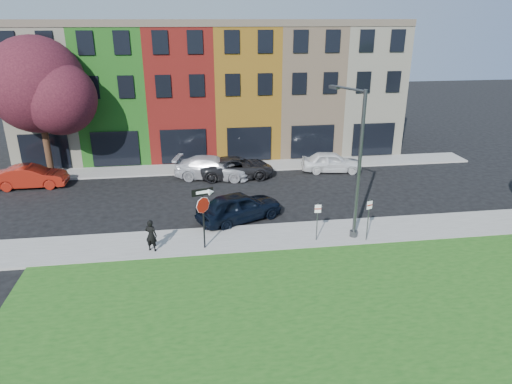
{
  "coord_description": "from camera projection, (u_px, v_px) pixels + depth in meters",
  "views": [
    {
      "loc": [
        -4.27,
        -17.72,
        10.63
      ],
      "look_at": [
        -1.19,
        4.0,
        2.2
      ],
      "focal_mm": 32.0,
      "sensor_mm": 36.0,
      "label": 1
    }
  ],
  "objects": [
    {
      "name": "sedan_near",
      "position": [
        239.0,
        207.0,
        25.24
      ],
      "size": [
        5.57,
        6.29,
        1.65
      ],
      "primitive_type": "imported",
      "rotation": [
        0.0,
        0.0,
        2.0
      ],
      "color": "black",
      "rests_on": "ground"
    },
    {
      "name": "parking_sign_a",
      "position": [
        317.0,
        217.0,
        22.54
      ],
      "size": [
        0.32,
        0.09,
        2.0
      ],
      "rotation": [
        0.0,
        0.0,
        -0.07
      ],
      "color": "#474A4C",
      "rests_on": "sidewalk_near"
    },
    {
      "name": "man",
      "position": [
        151.0,
        235.0,
        21.69
      ],
      "size": [
        0.85,
        0.79,
        1.6
      ],
      "primitive_type": "imported",
      "rotation": [
        0.0,
        0.0,
        2.76
      ],
      "color": "black",
      "rests_on": "sidewalk_near"
    },
    {
      "name": "stop_sign",
      "position": [
        203.0,
        206.0,
        21.45
      ],
      "size": [
        1.01,
        0.36,
        3.08
      ],
      "rotation": [
        0.0,
        0.0,
        0.31
      ],
      "color": "black",
      "rests_on": "sidewalk_near"
    },
    {
      "name": "ground",
      "position": [
        294.0,
        267.0,
        20.75
      ],
      "size": [
        120.0,
        120.0,
        0.0
      ],
      "primitive_type": "plane",
      "color": "black",
      "rests_on": "ground"
    },
    {
      "name": "sidewalk_near",
      "position": [
        319.0,
        234.0,
        23.76
      ],
      "size": [
        40.0,
        3.0,
        0.12
      ],
      "primitive_type": "cube",
      "color": "gray",
      "rests_on": "ground"
    },
    {
      "name": "parked_car_red",
      "position": [
        31.0,
        177.0,
        30.22
      ],
      "size": [
        1.68,
        4.57,
        1.49
      ],
      "primitive_type": "imported",
      "rotation": [
        0.0,
        0.0,
        1.58
      ],
      "color": "maroon",
      "rests_on": "ground"
    },
    {
      "name": "street_lamp",
      "position": [
        356.0,
        165.0,
        22.23
      ],
      "size": [
        1.31,
        2.41,
        7.44
      ],
      "rotation": [
        0.0,
        0.0,
        0.43
      ],
      "color": "#474A4C",
      "rests_on": "sidewalk_near"
    },
    {
      "name": "rowhouse_block",
      "position": [
        212.0,
        89.0,
        38.21
      ],
      "size": [
        30.0,
        10.12,
        10.0
      ],
      "color": "beige",
      "rests_on": "ground"
    },
    {
      "name": "parked_car_dark",
      "position": [
        237.0,
        167.0,
        32.13
      ],
      "size": [
        2.43,
        5.24,
        1.45
      ],
      "primitive_type": "imported",
      "rotation": [
        0.0,
        0.0,
        1.57
      ],
      "color": "black",
      "rests_on": "ground"
    },
    {
      "name": "parked_car_white",
      "position": [
        332.0,
        162.0,
        33.32
      ],
      "size": [
        2.94,
        4.83,
        1.48
      ],
      "primitive_type": "imported",
      "rotation": [
        0.0,
        0.0,
        1.43
      ],
      "color": "white",
      "rests_on": "ground"
    },
    {
      "name": "sidewalk_far",
      "position": [
        212.0,
        168.0,
        34.2
      ],
      "size": [
        40.0,
        2.4,
        0.12
      ],
      "primitive_type": "cube",
      "color": "gray",
      "rests_on": "ground"
    },
    {
      "name": "parked_car_silver",
      "position": [
        213.0,
        168.0,
        31.93
      ],
      "size": [
        4.6,
        6.32,
        1.55
      ],
      "primitive_type": "imported",
      "rotation": [
        0.0,
        0.0,
        1.33
      ],
      "color": "silver",
      "rests_on": "ground"
    },
    {
      "name": "tree_purple",
      "position": [
        39.0,
        87.0,
        30.37
      ],
      "size": [
        7.63,
        6.67,
        9.5
      ],
      "color": "black",
      "rests_on": "sidewalk_far"
    },
    {
      "name": "parking_sign_b",
      "position": [
        369.0,
        215.0,
        22.49
      ],
      "size": [
        0.31,
        0.15,
        2.22
      ],
      "rotation": [
        0.0,
        0.0,
        0.36
      ],
      "color": "#474A4C",
      "rests_on": "sidewalk_near"
    }
  ]
}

